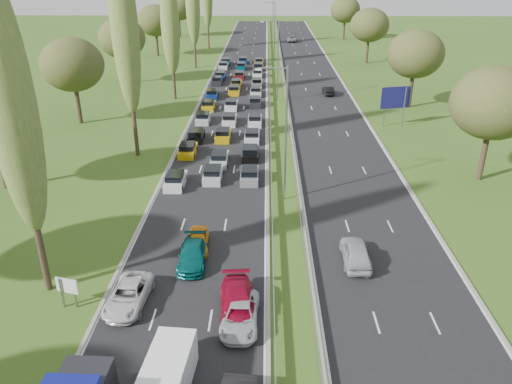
{
  "coord_description": "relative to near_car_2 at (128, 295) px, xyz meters",
  "views": [
    {
      "loc": [
        2.74,
        2.03,
        19.73
      ],
      "look_at": [
        1.96,
        41.26,
        1.5
      ],
      "focal_mm": 35.0,
      "sensor_mm": 36.0,
      "label": 1
    }
  ],
  "objects": [
    {
      "name": "ground",
      "position": [
        10.27,
        52.55,
        -0.69
      ],
      "size": [
        260.0,
        260.0,
        0.0
      ],
      "primitive_type": "plane",
      "color": "#38571B",
      "rests_on": "ground"
    },
    {
      "name": "near_carriageway",
      "position": [
        3.52,
        55.05,
        -0.69
      ],
      "size": [
        10.5,
        215.0,
        0.04
      ],
      "primitive_type": "cube",
      "color": "black",
      "rests_on": "ground"
    },
    {
      "name": "far_carriageway",
      "position": [
        17.02,
        55.05,
        -0.69
      ],
      "size": [
        10.5,
        215.0,
        0.04
      ],
      "primitive_type": "cube",
      "color": "black",
      "rests_on": "ground"
    },
    {
      "name": "central_reservation",
      "position": [
        10.27,
        55.05,
        -0.14
      ],
      "size": [
        2.36,
        215.0,
        0.32
      ],
      "color": "gray",
      "rests_on": "ground"
    },
    {
      "name": "lamp_columns",
      "position": [
        10.27,
        50.55,
        5.31
      ],
      "size": [
        0.18,
        140.18,
        12.0
      ],
      "color": "gray",
      "rests_on": "ground"
    },
    {
      "name": "poplar_row",
      "position": [
        -5.73,
        40.71,
        11.69
      ],
      "size": [
        2.8,
        127.8,
        22.44
      ],
      "color": "#2D2116",
      "rests_on": "ground"
    },
    {
      "name": "woodland_left",
      "position": [
        -16.23,
        35.17,
        6.99
      ],
      "size": [
        8.0,
        166.0,
        11.1
      ],
      "color": "#2D2116",
      "rests_on": "ground"
    },
    {
      "name": "woodland_right",
      "position": [
        29.77,
        39.21,
        6.99
      ],
      "size": [
        8.0,
        153.0,
        11.1
      ],
      "color": "#2D2116",
      "rests_on": "ground"
    },
    {
      "name": "traffic_queue_fill",
      "position": [
        3.5,
        49.95,
        -0.25
      ],
      "size": [
        8.97,
        67.17,
        0.8
      ],
      "color": "silver",
      "rests_on": "ground"
    },
    {
      "name": "near_car_2",
      "position": [
        0.0,
        0.0,
        0.0
      ],
      "size": [
        2.53,
        4.98,
        1.35
      ],
      "primitive_type": "imported",
      "rotation": [
        0.0,
        0.0,
        -0.06
      ],
      "color": "silver",
      "rests_on": "near_carriageway"
    },
    {
      "name": "near_car_7",
      "position": [
        3.38,
        4.82,
        0.01
      ],
      "size": [
        2.09,
        4.8,
        1.37
      ],
      "primitive_type": "imported",
      "rotation": [
        0.0,
        0.0,
        0.03
      ],
      "color": "#054F4E",
      "rests_on": "near_carriageway"
    },
    {
      "name": "near_car_8",
      "position": [
        3.52,
        6.8,
        -0.01
      ],
      "size": [
        1.87,
        4.01,
        1.33
      ],
      "primitive_type": "imported",
      "rotation": [
        0.0,
        0.0,
        0.08
      ],
      "color": "orange",
      "rests_on": "near_carriageway"
    },
    {
      "name": "near_car_10",
      "position": [
        7.08,
        -1.74,
        -0.02
      ],
      "size": [
        2.29,
        4.77,
        1.31
      ],
      "primitive_type": "imported",
      "rotation": [
        0.0,
        0.0,
        -0.02
      ],
      "color": "#A8ADB2",
      "rests_on": "near_carriageway"
    },
    {
      "name": "near_car_11",
      "position": [
        6.88,
        -0.71,
        0.08
      ],
      "size": [
        2.56,
        5.39,
        1.52
      ],
      "primitive_type": "imported",
      "rotation": [
        0.0,
        0.0,
        0.08
      ],
      "color": "maroon",
      "rests_on": "near_carriageway"
    },
    {
      "name": "far_car_0",
      "position": [
        15.03,
        5.15,
        0.13
      ],
      "size": [
        1.99,
        4.74,
        1.6
      ],
      "primitive_type": "imported",
      "rotation": [
        0.0,
        0.0,
        3.12
      ],
      "color": "#A2A5AC",
      "rests_on": "far_carriageway"
    },
    {
      "name": "far_car_1",
      "position": [
        18.59,
        54.81,
        0.0
      ],
      "size": [
        1.72,
        4.19,
        1.35
      ],
      "primitive_type": "imported",
      "rotation": [
        0.0,
        0.0,
        3.21
      ],
      "color": "black",
      "rests_on": "far_carriageway"
    },
    {
      "name": "far_car_2",
      "position": [
        15.43,
        113.18,
        0.11
      ],
      "size": [
        2.98,
        5.81,
        1.57
      ],
      "primitive_type": "imported",
      "rotation": [
        0.0,
        0.0,
        3.07
      ],
      "color": "gray",
      "rests_on": "far_carriageway"
    },
    {
      "name": "white_van_rear",
      "position": [
        3.73,
        -6.95,
        0.38
      ],
      "size": [
        2.05,
        5.23,
        2.1
      ],
      "rotation": [
        0.0,
        0.0,
        -0.08
      ],
      "color": "white",
      "rests_on": "near_carriageway"
    },
    {
      "name": "info_sign",
      "position": [
        -3.63,
        -0.32,
        0.68
      ],
      "size": [
        1.47,
        0.49,
        2.1
      ],
      "color": "gray",
      "rests_on": "ground"
    },
    {
      "name": "direction_sign",
      "position": [
        25.17,
        37.96,
        2.88
      ],
      "size": [
        3.92,
        1.02,
        5.2
      ],
      "color": "gray",
      "rests_on": "ground"
    }
  ]
}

